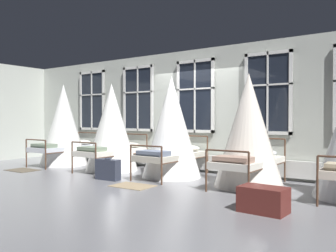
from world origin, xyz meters
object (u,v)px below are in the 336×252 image
object	(u,v)px
cot_first	(64,126)
cot_second	(112,128)
cot_fourth	(249,132)
travel_trunk	(263,200)
suitcase_dark	(108,169)
cot_third	(172,128)

from	to	relation	value
cot_first	cot_second	world-z (taller)	cot_first
cot_fourth	travel_trunk	size ratio (longest dim) A/B	3.42
travel_trunk	suitcase_dark	bearing A→B (deg)	169.80
cot_first	cot_fourth	xyz separation A→B (m)	(5.54, -0.04, -0.05)
cot_first	suitcase_dark	size ratio (longest dim) A/B	4.00
cot_third	travel_trunk	distance (m)	3.40
cot_second	travel_trunk	bearing A→B (deg)	-110.42
suitcase_dark	travel_trunk	world-z (taller)	suitcase_dark
cot_fourth	travel_trunk	xyz separation A→B (m)	(0.91, -1.69, -0.88)
cot_fourth	suitcase_dark	world-z (taller)	cot_fourth
cot_second	cot_third	distance (m)	1.82
cot_first	suitcase_dark	distance (m)	3.13
cot_third	cot_second	bearing A→B (deg)	91.46
cot_third	cot_fourth	world-z (taller)	cot_third
suitcase_dark	cot_third	bearing A→B (deg)	47.83
cot_fourth	travel_trunk	distance (m)	2.12
cot_fourth	cot_third	bearing A→B (deg)	88.96
cot_first	travel_trunk	size ratio (longest dim) A/B	3.57
cot_second	cot_fourth	world-z (taller)	cot_second
cot_second	cot_third	bearing A→B (deg)	-88.65
cot_third	suitcase_dark	distance (m)	1.67
cot_second	cot_fourth	distance (m)	3.67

